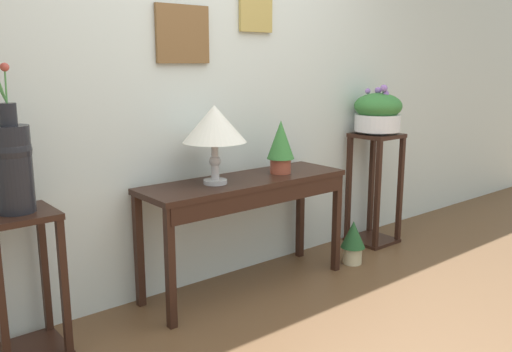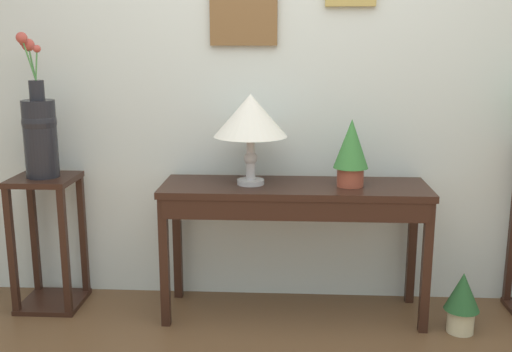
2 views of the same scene
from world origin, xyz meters
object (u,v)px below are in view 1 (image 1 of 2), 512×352
object	(u,v)px
table_lamp	(214,126)
planter_bowl_wide_right	(378,112)
flower_vase_tall_left	(12,158)
pedestal_stand_right	(374,189)
potted_plant_floor	(353,240)
console_table	(248,194)
potted_plant_on_console	(281,144)
pedestal_stand_left	(24,285)

from	to	relation	value
table_lamp	planter_bowl_wide_right	size ratio (longest dim) A/B	1.23
flower_vase_tall_left	pedestal_stand_right	bearing A→B (deg)	0.15
potted_plant_floor	planter_bowl_wide_right	bearing A→B (deg)	23.75
console_table	table_lamp	distance (m)	0.50
potted_plant_on_console	pedestal_stand_right	distance (m)	1.16
pedestal_stand_left	potted_plant_floor	xyz separation A→B (m)	(2.19, -0.21, -0.19)
pedestal_stand_right	planter_bowl_wide_right	distance (m)	0.61
pedestal_stand_right	potted_plant_floor	distance (m)	0.61
console_table	potted_plant_on_console	distance (m)	0.40
potted_plant_on_console	flower_vase_tall_left	world-z (taller)	flower_vase_tall_left
potted_plant_on_console	flower_vase_tall_left	size ratio (longest dim) A/B	0.46
planter_bowl_wide_right	potted_plant_on_console	bearing A→B (deg)	-176.93
potted_plant_on_console	potted_plant_floor	xyz separation A→B (m)	(0.56, -0.16, -0.73)
pedestal_stand_right	table_lamp	bearing A→B (deg)	-178.35
table_lamp	console_table	bearing A→B (deg)	-6.31
pedestal_stand_right	potted_plant_floor	bearing A→B (deg)	-156.22
console_table	table_lamp	world-z (taller)	table_lamp
table_lamp	planter_bowl_wide_right	xyz separation A→B (m)	(1.57, 0.05, -0.02)
pedestal_stand_left	pedestal_stand_right	size ratio (longest dim) A/B	0.83
console_table	table_lamp	size ratio (longest dim) A/B	2.95
pedestal_stand_left	planter_bowl_wide_right	bearing A→B (deg)	0.17
pedestal_stand_left	pedestal_stand_right	xyz separation A→B (m)	(2.69, 0.01, 0.07)
table_lamp	pedestal_stand_right	world-z (taller)	table_lamp
pedestal_stand_left	potted_plant_floor	distance (m)	2.21
table_lamp	flower_vase_tall_left	size ratio (longest dim) A/B	0.62
console_table	planter_bowl_wide_right	xyz separation A→B (m)	(1.35, 0.07, 0.43)
flower_vase_tall_left	potted_plant_floor	distance (m)	2.35
potted_plant_on_console	console_table	bearing A→B (deg)	-177.28
planter_bowl_wide_right	console_table	bearing A→B (deg)	-177.01
table_lamp	planter_bowl_wide_right	bearing A→B (deg)	1.64
potted_plant_on_console	flower_vase_tall_left	xyz separation A→B (m)	(-1.63, 0.05, 0.09)
table_lamp	planter_bowl_wide_right	distance (m)	1.58
flower_vase_tall_left	potted_plant_floor	size ratio (longest dim) A/B	2.35
table_lamp	pedestal_stand_right	distance (m)	1.70
flower_vase_tall_left	potted_plant_floor	bearing A→B (deg)	-5.53
flower_vase_tall_left	pedestal_stand_right	xyz separation A→B (m)	(2.69, 0.01, -0.55)
table_lamp	potted_plant_on_console	size ratio (longest dim) A/B	1.35
potted_plant_floor	potted_plant_on_console	bearing A→B (deg)	163.94
flower_vase_tall_left	pedestal_stand_left	bearing A→B (deg)	-35.45
potted_plant_on_console	flower_vase_tall_left	bearing A→B (deg)	178.24
potted_plant_on_console	planter_bowl_wide_right	distance (m)	1.07
potted_plant_floor	flower_vase_tall_left	bearing A→B (deg)	174.47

